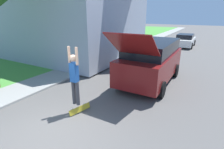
{
  "coord_description": "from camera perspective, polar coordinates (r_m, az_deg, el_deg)",
  "views": [
    {
      "loc": [
        3.76,
        -2.86,
        3.39
      ],
      "look_at": [
        0.46,
        2.91,
        1.08
      ],
      "focal_mm": 28.0,
      "sensor_mm": 36.0,
      "label": 1
    }
  ],
  "objects": [
    {
      "name": "car_down_street",
      "position": [
        20.91,
        22.73,
        10.23
      ],
      "size": [
        1.89,
        4.14,
        1.33
      ],
      "color": "silver",
      "rests_on": "ground_plane"
    },
    {
      "name": "skateboarder",
      "position": [
        6.01,
        -12.19,
        -0.39
      ],
      "size": [
        0.41,
        0.24,
        2.05
      ],
      "color": "#38383D",
      "rests_on": "ground_plane"
    },
    {
      "name": "ground_plane",
      "position": [
        5.82,
        -19.42,
        -17.73
      ],
      "size": [
        120.0,
        120.0,
        0.0
      ],
      "primitive_type": "plane",
      "color": "#54514F"
    },
    {
      "name": "sidewalk",
      "position": [
        12.0,
        -9.52,
        2.75
      ],
      "size": [
        1.8,
        80.0,
        0.1
      ],
      "color": "gray",
      "rests_on": "ground_plane"
    },
    {
      "name": "lawn",
      "position": [
        15.1,
        -22.66,
        4.89
      ],
      "size": [
        10.0,
        80.0,
        0.08
      ],
      "color": "#478E38",
      "rests_on": "ground_plane"
    },
    {
      "name": "suv_parked",
      "position": [
        9.09,
        12.74,
        4.49
      ],
      "size": [
        2.2,
        5.55,
        2.79
      ],
      "color": "maroon",
      "rests_on": "ground_plane"
    },
    {
      "name": "skateboard",
      "position": [
        6.5,
        -10.49,
        -11.03
      ],
      "size": [
        0.35,
        0.78,
        0.29
      ],
      "color": "#A89323",
      "rests_on": "ground_plane"
    }
  ]
}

